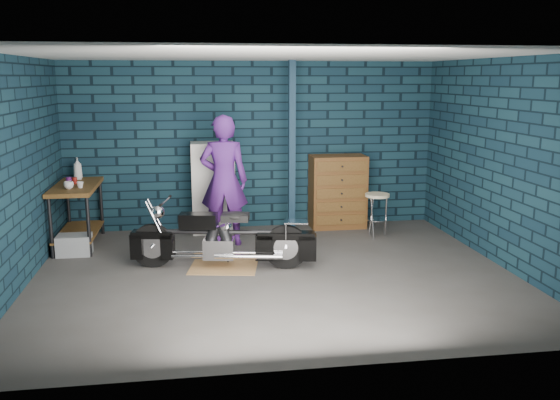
{
  "coord_description": "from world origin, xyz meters",
  "views": [
    {
      "loc": [
        -1.0,
        -7.08,
        2.46
      ],
      "look_at": [
        0.11,
        0.3,
        0.9
      ],
      "focal_mm": 38.0,
      "sensor_mm": 36.0,
      "label": 1
    }
  ],
  "objects_px": {
    "workbench": "(78,215)",
    "tool_chest": "(338,192)",
    "shop_stool": "(377,215)",
    "storage_bin": "(74,245)",
    "motorcycle": "(223,234)",
    "locker": "(213,188)",
    "person": "(224,181)"
  },
  "relations": [
    {
      "from": "locker",
      "to": "tool_chest",
      "type": "relative_size",
      "value": 1.21
    },
    {
      "from": "person",
      "to": "storage_bin",
      "type": "bearing_deg",
      "value": 14.59
    },
    {
      "from": "workbench",
      "to": "tool_chest",
      "type": "bearing_deg",
      "value": 6.76
    },
    {
      "from": "storage_bin",
      "to": "shop_stool",
      "type": "height_order",
      "value": "shop_stool"
    },
    {
      "from": "person",
      "to": "shop_stool",
      "type": "xyz_separation_m",
      "value": [
        2.36,
        0.05,
        -0.62
      ]
    },
    {
      "from": "workbench",
      "to": "tool_chest",
      "type": "height_order",
      "value": "tool_chest"
    },
    {
      "from": "tool_chest",
      "to": "shop_stool",
      "type": "distance_m",
      "value": 0.86
    },
    {
      "from": "shop_stool",
      "to": "locker",
      "type": "bearing_deg",
      "value": 164.71
    },
    {
      "from": "workbench",
      "to": "motorcycle",
      "type": "distance_m",
      "value": 2.48
    },
    {
      "from": "workbench",
      "to": "person",
      "type": "distance_m",
      "value": 2.22
    },
    {
      "from": "workbench",
      "to": "shop_stool",
      "type": "bearing_deg",
      "value": -2.57
    },
    {
      "from": "tool_chest",
      "to": "shop_stool",
      "type": "bearing_deg",
      "value": -56.34
    },
    {
      "from": "workbench",
      "to": "locker",
      "type": "xyz_separation_m",
      "value": [
        2.01,
        0.48,
        0.27
      ]
    },
    {
      "from": "workbench",
      "to": "storage_bin",
      "type": "height_order",
      "value": "workbench"
    },
    {
      "from": "locker",
      "to": "motorcycle",
      "type": "bearing_deg",
      "value": -88.61
    },
    {
      "from": "workbench",
      "to": "tool_chest",
      "type": "xyz_separation_m",
      "value": [
        4.05,
        0.48,
        0.14
      ]
    },
    {
      "from": "workbench",
      "to": "locker",
      "type": "distance_m",
      "value": 2.08
    },
    {
      "from": "workbench",
      "to": "locker",
      "type": "height_order",
      "value": "locker"
    },
    {
      "from": "storage_bin",
      "to": "shop_stool",
      "type": "xyz_separation_m",
      "value": [
        4.48,
        0.3,
        0.2
      ]
    },
    {
      "from": "storage_bin",
      "to": "workbench",
      "type": "bearing_deg",
      "value": 92.29
    },
    {
      "from": "motorcycle",
      "to": "shop_stool",
      "type": "relative_size",
      "value": 3.02
    },
    {
      "from": "person",
      "to": "tool_chest",
      "type": "height_order",
      "value": "person"
    },
    {
      "from": "storage_bin",
      "to": "locker",
      "type": "relative_size",
      "value": 0.32
    },
    {
      "from": "workbench",
      "to": "motorcycle",
      "type": "height_order",
      "value": "workbench"
    },
    {
      "from": "shop_stool",
      "to": "storage_bin",
      "type": "bearing_deg",
      "value": -176.2
    },
    {
      "from": "workbench",
      "to": "tool_chest",
      "type": "relative_size",
      "value": 1.17
    },
    {
      "from": "shop_stool",
      "to": "tool_chest",
      "type": "bearing_deg",
      "value": 123.66
    },
    {
      "from": "storage_bin",
      "to": "tool_chest",
      "type": "bearing_deg",
      "value": 13.67
    },
    {
      "from": "person",
      "to": "locker",
      "type": "height_order",
      "value": "person"
    },
    {
      "from": "storage_bin",
      "to": "locker",
      "type": "distance_m",
      "value": 2.29
    },
    {
      "from": "person",
      "to": "locker",
      "type": "relative_size",
      "value": 1.33
    },
    {
      "from": "person",
      "to": "storage_bin",
      "type": "distance_m",
      "value": 2.29
    }
  ]
}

